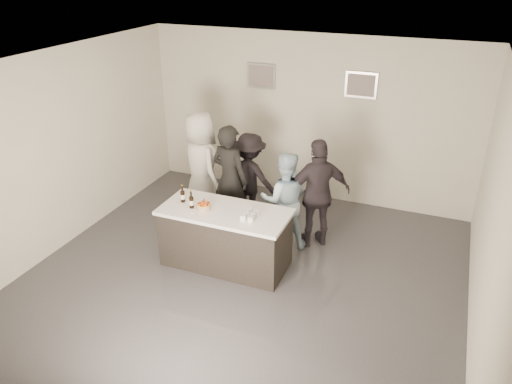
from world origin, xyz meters
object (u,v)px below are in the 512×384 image
person_guest_left (201,166)px  person_guest_right (318,194)px  beer_bottle_a (183,194)px  person_main_blue (285,200)px  bar_counter (226,238)px  person_guest_back (250,177)px  cake (204,207)px  beer_bottle_b (191,200)px  person_main_black (230,179)px

person_guest_left → person_guest_right: bearing=-148.5°
beer_bottle_a → person_main_blue: 1.56m
beer_bottle_a → person_guest_left: (-0.35, 1.24, -0.10)m
bar_counter → person_guest_back: person_guest_back is taller
bar_counter → person_main_blue: bearing=54.5°
cake → person_guest_back: person_guest_back is taller
cake → beer_bottle_b: 0.20m
beer_bottle_a → beer_bottle_b: 0.24m
cake → person_guest_left: size_ratio=0.11×
person_main_blue → person_guest_back: (-0.83, 0.60, -0.00)m
person_main_black → person_guest_back: person_main_black is taller
person_main_blue → cake: bearing=25.6°
bar_counter → person_guest_left: 1.69m
cake → person_guest_right: (1.37, 1.14, -0.06)m
cake → beer_bottle_a: 0.41m
person_guest_right → beer_bottle_b: bearing=2.3°
person_main_black → person_main_blue: size_ratio=1.17×
beer_bottle_a → person_main_blue: (1.29, 0.84, -0.25)m
person_main_black → person_guest_left: size_ratio=0.97×
beer_bottle_b → person_main_blue: person_main_blue is taller
bar_counter → person_main_blue: size_ratio=1.20×
bar_counter → cake: bearing=-165.9°
cake → person_main_blue: size_ratio=0.13×
person_guest_left → beer_bottle_b: bearing=149.0°
person_guest_back → bar_counter: bearing=105.7°
bar_counter → person_main_black: size_ratio=1.02×
bar_counter → person_guest_right: bearing=44.8°
cake → beer_bottle_a: (-0.39, 0.09, 0.09)m
beer_bottle_b → person_guest_left: bearing=112.4°
cake → person_guest_back: bearing=87.3°
cake → beer_bottle_a: size_ratio=0.76×
person_main_black → person_guest_back: 0.50m
person_guest_left → person_guest_back: size_ratio=1.21×
person_guest_right → cake: bearing=5.0°
cake → person_main_blue: bearing=45.7°
bar_counter → beer_bottle_b: 0.76m
beer_bottle_b → person_guest_left: 1.47m
bar_counter → beer_bottle_b: beer_bottle_b is taller
cake → person_main_blue: 1.30m
cake → person_guest_back: 1.53m
person_main_blue → person_guest_right: (0.46, 0.21, 0.10)m
bar_counter → person_guest_left: person_guest_left is taller
person_main_blue → person_guest_left: size_ratio=0.83×
cake → beer_bottle_a: beer_bottle_a is taller
person_main_black → cake: bearing=108.6°
beer_bottle_b → person_main_black: size_ratio=0.14×
person_main_black → person_guest_back: bearing=-94.6°
cake → person_guest_left: bearing=119.1°
beer_bottle_a → person_main_black: (0.31, 0.98, -0.12)m
beer_bottle_a → person_guest_back: (0.46, 1.43, -0.26)m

